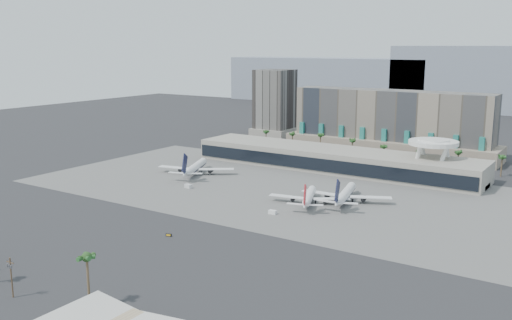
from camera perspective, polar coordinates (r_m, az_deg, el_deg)
The scene contains 16 objects.
ground at distance 242.37m, azimuth -3.64°, elevation -5.61°, with size 900.00×900.00×0.00m, color #232326.
apron_pad at distance 286.56m, azimuth 2.97°, elevation -2.91°, with size 260.00×130.00×0.06m, color #5B5B59.
mountain_ridge at distance 665.76m, azimuth 23.70°, elevation 6.95°, with size 680.00×60.00×70.00m.
hotel at distance 385.90m, azimuth 13.30°, elevation 3.06°, with size 140.00×30.00×42.00m.
office_tower at distance 453.40m, azimuth 1.89°, elevation 5.35°, with size 30.00×30.00×52.00m.
terminal at distance 332.53m, azimuth 7.76°, elevation 0.16°, with size 170.00×32.50×14.50m.
saucer_structure at distance 317.06m, azimuth 17.30°, elevation 1.39°, with size 26.00×26.00×21.89m.
palm_row at distance 360.76m, azimuth 11.20°, elevation 1.57°, with size 157.80×2.80×13.10m.
utility_pole at distance 178.93m, azimuth -23.31°, elevation -10.43°, with size 3.20×0.85×12.00m.
airliner_left at distance 319.37m, azimuth -6.11°, elevation -0.74°, with size 41.18×42.44×15.57m.
airliner_centre at distance 260.00m, azimuth 5.31°, elevation -3.68°, with size 35.26×36.38×13.24m.
airliner_right at distance 264.91m, azimuth 8.91°, elevation -3.39°, with size 41.23×42.83×15.02m.
service_vehicle_a at distance 289.64m, azimuth -6.78°, elevation -2.62°, with size 4.12×2.01×2.01m, color silver.
service_vehicle_b at distance 244.38m, azimuth 1.66°, elevation -5.24°, with size 3.28×1.88×1.69m, color white.
taxiway_sign at distance 219.28m, azimuth -8.72°, elevation -7.43°, with size 2.30×1.09×1.06m.
near_palm_b at distance 164.20m, azimuth -16.54°, elevation -9.78°, with size 6.00×6.00×15.78m.
Camera 1 is at (139.55, -185.04, 70.92)m, focal length 40.00 mm.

